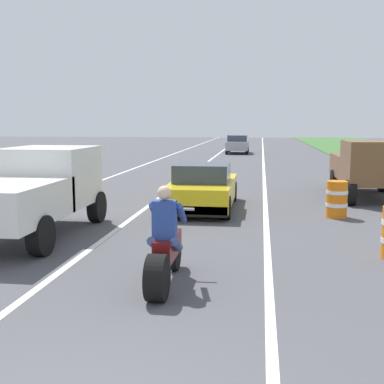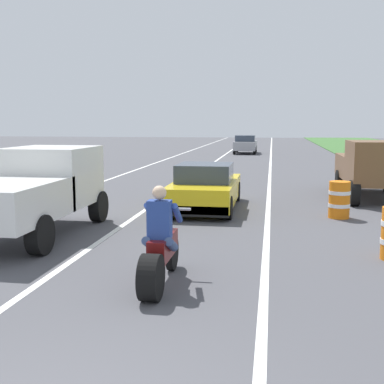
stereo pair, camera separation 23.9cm
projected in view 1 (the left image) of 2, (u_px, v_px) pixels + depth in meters
The scene contains 9 objects.
lane_stripe_left_solid at pixel (114, 176), 24.06m from camera, with size 0.14×120.00×0.01m, color white.
lane_stripe_right_solid at pixel (264, 178), 23.08m from camera, with size 0.14×120.00×0.01m, color white.
lane_stripe_centre_dashed at pixel (187, 177), 23.57m from camera, with size 0.14×120.00×0.01m, color white.
motorcycle_with_rider at pixel (165, 251), 7.79m from camera, with size 0.70×2.21×1.62m.
sports_car_yellow at pixel (203, 188), 14.86m from camera, with size 1.84×4.30×1.37m.
pickup_truck_left_lane_white at pixel (34, 188), 11.28m from camera, with size 2.02×4.80×1.98m.
pickup_truck_right_shoulder_brown at pixel (369, 166), 17.02m from camera, with size 2.02×4.80×1.98m.
construction_barrel_mid at pixel (337, 199), 13.57m from camera, with size 0.58×0.58×1.00m.
distant_car_far_ahead at pixel (238, 144), 41.06m from camera, with size 1.80×4.00×1.50m.
Camera 1 is at (1.64, -3.19, 2.59)m, focal length 46.63 mm.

